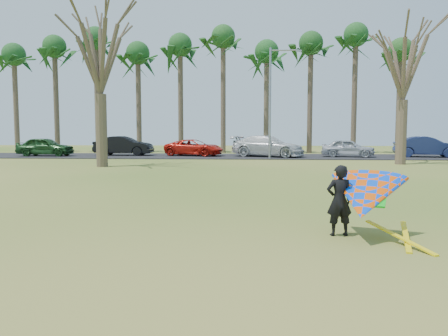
# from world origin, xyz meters

# --- Properties ---
(ground) EXTENTS (100.00, 100.00, 0.00)m
(ground) POSITION_xyz_m (0.00, 0.00, 0.00)
(ground) COLOR #2B5B13
(ground) RESTS_ON ground
(parking_strip) EXTENTS (46.00, 7.00, 0.06)m
(parking_strip) POSITION_xyz_m (0.00, 25.00, 0.03)
(parking_strip) COLOR black
(parking_strip) RESTS_ON ground
(palm_0) EXTENTS (4.84, 4.84, 10.84)m
(palm_0) POSITION_xyz_m (-22.00, 31.00, 9.17)
(palm_0) COLOR #4E3E2F
(palm_0) RESTS_ON ground
(palm_1) EXTENTS (4.84, 4.84, 11.54)m
(palm_1) POSITION_xyz_m (-18.00, 31.00, 9.85)
(palm_1) COLOR #483C2B
(palm_1) RESTS_ON ground
(palm_2) EXTENTS (4.84, 4.84, 12.24)m
(palm_2) POSITION_xyz_m (-14.00, 31.00, 10.52)
(palm_2) COLOR #49392C
(palm_2) RESTS_ON ground
(palm_3) EXTENTS (4.84, 4.84, 10.84)m
(palm_3) POSITION_xyz_m (-10.00, 31.00, 9.17)
(palm_3) COLOR #473B2A
(palm_3) RESTS_ON ground
(palm_4) EXTENTS (4.84, 4.84, 11.54)m
(palm_4) POSITION_xyz_m (-6.00, 31.00, 9.85)
(palm_4) COLOR #4A392C
(palm_4) RESTS_ON ground
(palm_5) EXTENTS (4.84, 4.84, 12.24)m
(palm_5) POSITION_xyz_m (-2.00, 31.00, 10.52)
(palm_5) COLOR #4B3A2D
(palm_5) RESTS_ON ground
(palm_6) EXTENTS (4.84, 4.84, 10.84)m
(palm_6) POSITION_xyz_m (2.00, 31.00, 9.17)
(palm_6) COLOR #4B3D2D
(palm_6) RESTS_ON ground
(palm_7) EXTENTS (4.84, 4.84, 11.54)m
(palm_7) POSITION_xyz_m (6.00, 31.00, 9.85)
(palm_7) COLOR #47362A
(palm_7) RESTS_ON ground
(palm_8) EXTENTS (4.84, 4.84, 12.24)m
(palm_8) POSITION_xyz_m (10.00, 31.00, 10.52)
(palm_8) COLOR #4B3B2D
(palm_8) RESTS_ON ground
(palm_9) EXTENTS (4.84, 4.84, 10.84)m
(palm_9) POSITION_xyz_m (14.00, 31.00, 9.17)
(palm_9) COLOR #493C2B
(palm_9) RESTS_ON ground
(bare_tree_left) EXTENTS (6.60, 6.60, 9.70)m
(bare_tree_left) POSITION_xyz_m (-8.00, 15.00, 6.92)
(bare_tree_left) COLOR #4C3E2D
(bare_tree_left) RESTS_ON ground
(bare_tree_right) EXTENTS (6.27, 6.27, 9.21)m
(bare_tree_right) POSITION_xyz_m (10.00, 18.00, 6.57)
(bare_tree_right) COLOR brown
(bare_tree_right) RESTS_ON ground
(streetlight) EXTENTS (2.28, 0.18, 8.00)m
(streetlight) POSITION_xyz_m (2.16, 22.00, 4.46)
(streetlight) COLOR gray
(streetlight) RESTS_ON ground
(car_0) EXTENTS (4.39, 1.79, 1.49)m
(car_0) POSITION_xyz_m (-15.84, 24.08, 0.80)
(car_0) COLOR #1A421B
(car_0) RESTS_ON parking_strip
(car_1) EXTENTS (4.79, 1.79, 1.56)m
(car_1) POSITION_xyz_m (-9.82, 25.33, 0.84)
(car_1) COLOR black
(car_1) RESTS_ON parking_strip
(car_2) EXTENTS (5.14, 3.40, 1.31)m
(car_2) POSITION_xyz_m (-3.96, 25.16, 0.72)
(car_2) COLOR red
(car_2) RESTS_ON parking_strip
(car_3) EXTENTS (6.13, 4.25, 1.65)m
(car_3) POSITION_xyz_m (1.95, 24.34, 0.88)
(car_3) COLOR silver
(car_3) RESTS_ON parking_strip
(car_4) EXTENTS (4.28, 2.58, 1.36)m
(car_4) POSITION_xyz_m (8.15, 24.49, 0.74)
(car_4) COLOR #AAAFB8
(car_4) RESTS_ON parking_strip
(car_5) EXTENTS (5.01, 2.46, 1.58)m
(car_5) POSITION_xyz_m (14.16, 24.69, 0.85)
(car_5) COLOR #19234D
(car_5) RESTS_ON parking_strip
(kite_flyer) EXTENTS (2.13, 2.39, 2.02)m
(kite_flyer) POSITION_xyz_m (2.96, -1.26, 0.84)
(kite_flyer) COLOR black
(kite_flyer) RESTS_ON ground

